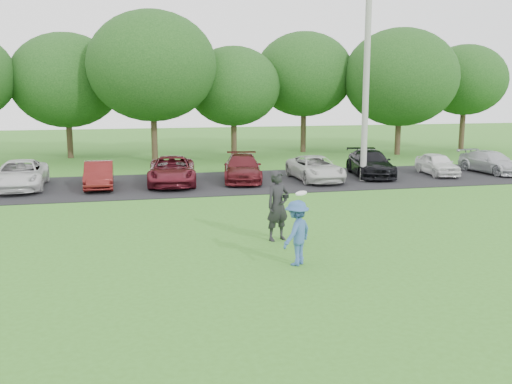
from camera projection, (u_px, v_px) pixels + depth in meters
ground at (289, 273)px, 13.31m from camera, size 100.00×100.00×0.00m
parking_lot at (210, 183)px, 25.77m from camera, size 32.00×6.50×0.03m
utility_pole at (366, 79)px, 25.56m from camera, size 0.28×0.28×9.29m
frisbee_player at (297, 233)px, 13.80m from camera, size 1.16×1.14×1.82m
camera_bystander at (278, 206)px, 16.01m from camera, size 0.85×0.70×2.00m
parked_cars at (206, 170)px, 25.64m from camera, size 30.50×4.96×1.23m
tree_row at (210, 77)px, 34.58m from camera, size 42.39×9.85×8.64m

